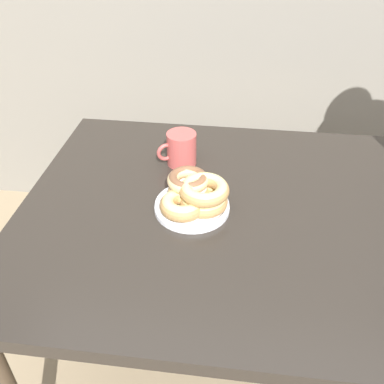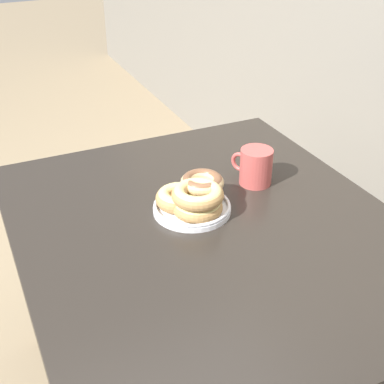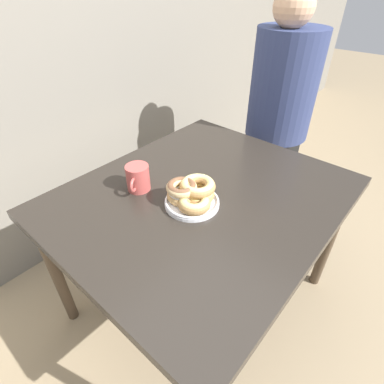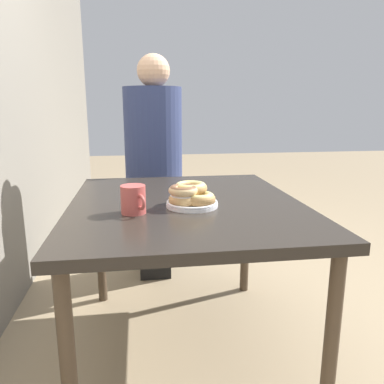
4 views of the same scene
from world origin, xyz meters
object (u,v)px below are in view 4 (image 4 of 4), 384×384
object	(u,v)px
donut_plate	(191,196)
coffee_mug	(134,199)
person_figure	(153,162)
dining_table	(186,216)

from	to	relation	value
donut_plate	coffee_mug	bearing A→B (deg)	106.95
coffee_mug	person_figure	size ratio (longest dim) A/B	0.09
dining_table	person_figure	size ratio (longest dim) A/B	0.82
dining_table	coffee_mug	distance (m)	0.29
donut_plate	person_figure	world-z (taller)	person_figure
dining_table	coffee_mug	bearing A→B (deg)	124.55
donut_plate	person_figure	bearing A→B (deg)	7.05
person_figure	donut_plate	bearing A→B (deg)	-172.95
dining_table	donut_plate	distance (m)	0.14
donut_plate	person_figure	size ratio (longest dim) A/B	0.17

